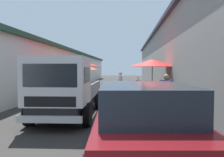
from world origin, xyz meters
name	(u,v)px	position (x,y,z in m)	size (l,w,h in m)	color
ground	(108,95)	(13.50, 0.00, 0.00)	(90.00, 90.00, 0.00)	#33302D
building_left_whitewash	(18,69)	(15.75, 7.24, 1.74)	(49.80, 7.50, 3.47)	silver
building_right_concrete	(210,57)	(15.75, -7.24, 2.60)	(49.80, 7.50, 5.17)	gray
fruit_stall_near_left	(81,70)	(13.97, 1.88, 1.65)	(2.13, 2.13, 2.24)	#9E9EA3
fruit_stall_far_left	(81,72)	(17.02, 2.53, 1.50)	(2.15, 2.15, 2.20)	#9E9EA3
fruit_stall_near_right	(76,67)	(10.92, 1.51, 1.84)	(2.80, 2.80, 2.26)	#9E9EA3
fruit_stall_mid_lane	(152,66)	(12.61, -2.77, 1.89)	(2.80, 2.80, 2.40)	#9E9EA3
hatchback_car	(143,122)	(3.10, -1.61, 0.74)	(4.02, 2.16, 1.45)	#600F14
delivery_truck	(64,90)	(6.12, 0.78, 1.04)	(4.97, 2.08, 2.08)	black
vendor_by_crates	(166,92)	(7.23, -2.71, 0.88)	(0.52, 0.42, 1.54)	#232328
vendor_in_shade	(120,83)	(12.66, -0.83, 0.88)	(0.62, 0.26, 1.55)	#665B4C
parked_scooter	(137,87)	(14.66, -1.91, 0.45)	(1.67, 0.58, 1.14)	black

